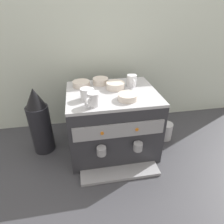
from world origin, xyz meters
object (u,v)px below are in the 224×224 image
object	(u,v)px
ceramic_bowl_0	(81,84)
ceramic_cup_2	(132,81)
ceramic_cup_0	(93,99)
ceramic_bowl_3	(128,97)
espresso_machine	(112,121)
milk_pitcher	(165,131)
ceramic_cup_1	(87,94)
ceramic_bowl_1	(115,86)
coffee_grinder	(40,122)
ceramic_bowl_2	(101,81)

from	to	relation	value
ceramic_bowl_0	ceramic_cup_2	bearing A→B (deg)	-10.11
ceramic_cup_0	ceramic_bowl_3	bearing A→B (deg)	11.15
ceramic_cup_2	espresso_machine	bearing A→B (deg)	-153.11
milk_pitcher	ceramic_cup_1	bearing A→B (deg)	-171.71
ceramic_cup_1	ceramic_bowl_1	bearing A→B (deg)	32.02
ceramic_bowl_1	coffee_grinder	bearing A→B (deg)	-179.97
ceramic_cup_1	ceramic_bowl_2	world-z (taller)	ceramic_cup_1
ceramic_cup_2	ceramic_bowl_1	size ratio (longest dim) A/B	0.87
ceramic_bowl_1	coffee_grinder	size ratio (longest dim) A/B	0.26
ceramic_cup_0	milk_pitcher	size ratio (longest dim) A/B	0.70
ceramic_cup_0	ceramic_cup_2	world-z (taller)	ceramic_cup_2
ceramic_cup_0	ceramic_bowl_1	bearing A→B (deg)	52.17
ceramic_bowl_3	coffee_grinder	bearing A→B (deg)	162.60
ceramic_cup_0	ceramic_cup_1	distance (m)	0.10
ceramic_bowl_1	ceramic_cup_2	bearing A→B (deg)	9.43
ceramic_cup_0	ceramic_bowl_2	xyz separation A→B (m)	(0.08, 0.32, -0.02)
espresso_machine	ceramic_bowl_3	xyz separation A→B (m)	(0.07, -0.12, 0.24)
ceramic_bowl_3	milk_pitcher	size ratio (longest dim) A/B	0.89
ceramic_cup_0	ceramic_cup_1	xyz separation A→B (m)	(-0.03, 0.09, -0.00)
ceramic_bowl_0	espresso_machine	bearing A→B (deg)	-35.70
ceramic_cup_0	ceramic_cup_1	bearing A→B (deg)	106.73
ceramic_cup_1	ceramic_cup_2	distance (m)	0.34
ceramic_bowl_0	milk_pitcher	bearing A→B (deg)	-10.80
ceramic_bowl_1	ceramic_bowl_2	world-z (taller)	ceramic_bowl_1
ceramic_cup_2	ceramic_bowl_0	distance (m)	0.34
ceramic_bowl_0	ceramic_bowl_3	bearing A→B (deg)	-44.55
espresso_machine	ceramic_cup_0	size ratio (longest dim) A/B	6.21
ceramic_cup_1	ceramic_bowl_0	size ratio (longest dim) A/B	0.78
espresso_machine	ceramic_bowl_0	distance (m)	0.33
ceramic_cup_0	ceramic_bowl_0	world-z (taller)	ceramic_cup_0
espresso_machine	milk_pitcher	distance (m)	0.45
ceramic_bowl_2	coffee_grinder	distance (m)	0.50
ceramic_cup_2	ceramic_bowl_1	distance (m)	0.12
ceramic_bowl_0	ceramic_bowl_1	size ratio (longest dim) A/B	0.95
ceramic_bowl_1	ceramic_bowl_0	bearing A→B (deg)	160.17
ceramic_cup_0	milk_pitcher	world-z (taller)	ceramic_cup_0
ceramic_cup_1	milk_pitcher	xyz separation A→B (m)	(0.59, 0.09, -0.40)
ceramic_bowl_0	coffee_grinder	distance (m)	0.38
ceramic_bowl_3	milk_pitcher	bearing A→B (deg)	21.47
ceramic_cup_1	ceramic_bowl_1	distance (m)	0.23
ceramic_cup_1	coffee_grinder	world-z (taller)	ceramic_cup_1
ceramic_cup_2	ceramic_cup_1	bearing A→B (deg)	-155.57
milk_pitcher	ceramic_bowl_3	bearing A→B (deg)	-158.53
espresso_machine	ceramic_bowl_3	world-z (taller)	ceramic_bowl_3
ceramic_cup_0	ceramic_bowl_0	distance (m)	0.30
coffee_grinder	espresso_machine	bearing A→B (deg)	-6.49
ceramic_cup_0	ceramic_bowl_2	world-z (taller)	ceramic_cup_0
ceramic_bowl_1	coffee_grinder	distance (m)	0.57
ceramic_cup_0	ceramic_bowl_2	size ratio (longest dim) A/B	0.86
ceramic_cup_0	ceramic_bowl_1	distance (m)	0.27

